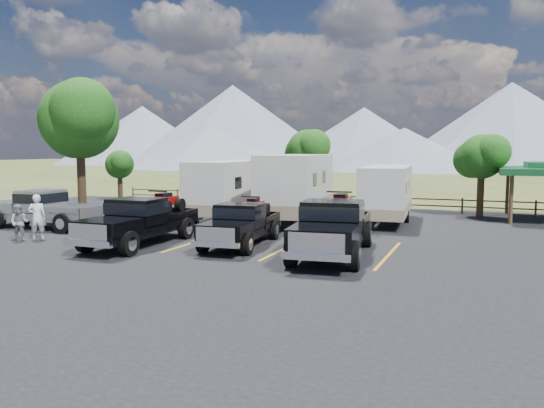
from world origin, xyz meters
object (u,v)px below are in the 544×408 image
at_px(person_a, 37,217).
at_px(rig_right, 334,226).
at_px(rig_center, 242,223).
at_px(pickup_silver, 44,209).
at_px(trailer_left, 231,189).
at_px(person_b, 19,223).
at_px(rig_left, 141,220).
at_px(trailer_center, 297,187).
at_px(trailer_right, 387,193).
at_px(tree_big_nw, 79,120).

bearing_deg(person_a, rig_right, 148.81).
distance_m(rig_center, pickup_silver, 10.98).
distance_m(trailer_left, person_b, 11.06).
bearing_deg(pickup_silver, rig_left, 73.27).
relative_size(rig_right, person_b, 4.49).
height_order(rig_right, person_b, rig_right).
distance_m(trailer_left, person_a, 10.35).
bearing_deg(trailer_center, trailer_right, 9.28).
xyz_separation_m(rig_right, person_b, (-13.18, -1.93, -0.31)).
bearing_deg(trailer_right, rig_left, -132.63).
distance_m(rig_right, trailer_center, 9.22).
xyz_separation_m(rig_right, trailer_center, (-4.23, 8.15, 0.79)).
distance_m(rig_left, person_b, 5.47).
xyz_separation_m(rig_center, person_a, (-8.74, -2.04, 0.06)).
relative_size(person_a, person_b, 1.26).
distance_m(trailer_right, person_a, 16.99).
relative_size(trailer_right, pickup_silver, 1.37).
height_order(trailer_center, person_a, trailer_center).
bearing_deg(trailer_right, trailer_left, -172.69).
relative_size(tree_big_nw, trailer_left, 0.84).
distance_m(pickup_silver, person_b, 3.62).
relative_size(tree_big_nw, person_b, 5.06).
bearing_deg(rig_center, pickup_silver, 171.04).
relative_size(rig_left, trailer_left, 0.68).
relative_size(trailer_left, person_b, 6.02).
distance_m(pickup_silver, person_a, 3.43).
bearing_deg(tree_big_nw, rig_right, -19.21).
distance_m(tree_big_nw, trailer_right, 17.82).
xyz_separation_m(trailer_right, person_a, (-13.03, -10.88, -0.58)).
height_order(rig_left, trailer_center, trailer_center).
xyz_separation_m(trailer_right, person_b, (-13.49, -11.42, -0.79)).
height_order(rig_left, person_b, rig_left).
xyz_separation_m(rig_right, person_a, (-12.73, -1.39, -0.11)).
xyz_separation_m(trailer_left, pickup_silver, (-6.94, -6.58, -0.71)).
height_order(tree_big_nw, trailer_center, tree_big_nw).
xyz_separation_m(pickup_silver, person_a, (2.23, -2.61, 0.00)).
bearing_deg(trailer_left, rig_left, -92.75).
relative_size(tree_big_nw, rig_left, 1.23).
bearing_deg(pickup_silver, trailer_center, 121.75).
bearing_deg(rig_left, rig_right, 4.65).
distance_m(trailer_center, pickup_silver, 12.80).
bearing_deg(trailer_center, trailer_left, 178.01).
height_order(tree_big_nw, rig_right, tree_big_nw).
relative_size(trailer_center, person_b, 6.69).
height_order(trailer_right, pickup_silver, trailer_right).
height_order(trailer_center, pickup_silver, trailer_center).
xyz_separation_m(rig_left, trailer_center, (3.61, 8.91, 0.85)).
xyz_separation_m(trailer_center, trailer_right, (4.54, 1.34, -0.31)).
xyz_separation_m(rig_center, person_b, (-9.19, -2.58, -0.14)).
bearing_deg(rig_right, person_a, 179.88).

